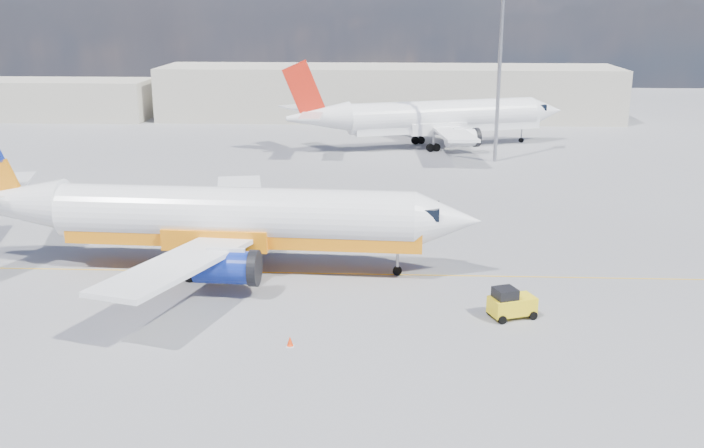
{
  "coord_description": "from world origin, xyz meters",
  "views": [
    {
      "loc": [
        5.25,
        -47.4,
        18.18
      ],
      "look_at": [
        2.81,
        3.19,
        3.5
      ],
      "focal_mm": 40.0,
      "sensor_mm": 36.0,
      "label": 1
    }
  ],
  "objects_px": {
    "second_jet": "(434,118)",
    "main_jet": "(219,218)",
    "gse_tug": "(511,303)",
    "traffic_cone": "(290,342)"
  },
  "relations": [
    {
      "from": "traffic_cone",
      "to": "main_jet",
      "type": "bearing_deg",
      "value": 117.21
    },
    {
      "from": "second_jet",
      "to": "gse_tug",
      "type": "distance_m",
      "value": 54.72
    },
    {
      "from": "second_jet",
      "to": "main_jet",
      "type": "bearing_deg",
      "value": -128.6
    },
    {
      "from": "main_jet",
      "to": "second_jet",
      "type": "bearing_deg",
      "value": 73.08
    },
    {
      "from": "gse_tug",
      "to": "second_jet",
      "type": "bearing_deg",
      "value": 70.64
    },
    {
      "from": "second_jet",
      "to": "traffic_cone",
      "type": "height_order",
      "value": "second_jet"
    },
    {
      "from": "gse_tug",
      "to": "traffic_cone",
      "type": "distance_m",
      "value": 13.32
    },
    {
      "from": "traffic_cone",
      "to": "second_jet",
      "type": "bearing_deg",
      "value": 79.69
    },
    {
      "from": "gse_tug",
      "to": "traffic_cone",
      "type": "relative_size",
      "value": 5.12
    },
    {
      "from": "second_jet",
      "to": "traffic_cone",
      "type": "distance_m",
      "value": 60.29
    }
  ]
}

